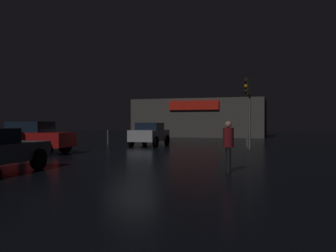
# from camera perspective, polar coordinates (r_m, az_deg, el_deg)

# --- Properties ---
(ground_plane) EXTENTS (120.00, 120.00, 0.00)m
(ground_plane) POSITION_cam_1_polar(r_m,az_deg,el_deg) (18.14, -5.51, -4.45)
(ground_plane) COLOR black
(store_building) EXTENTS (15.20, 8.38, 4.42)m
(store_building) POSITION_cam_1_polar(r_m,az_deg,el_deg) (44.53, 5.24, 1.20)
(store_building) COLOR #4C4742
(store_building) RESTS_ON ground
(traffic_signal_main) EXTENTS (0.42, 0.43, 4.31)m
(traffic_signal_main) POSITION_cam_1_polar(r_m,az_deg,el_deg) (22.49, 12.46, 4.49)
(traffic_signal_main) COLOR #595B60
(traffic_signal_main) RESTS_ON ground
(car_near) EXTENTS (1.96, 3.92, 1.60)m
(car_near) POSITION_cam_1_polar(r_m,az_deg,el_deg) (25.10, -2.88, -1.25)
(car_near) COLOR #B7B7BF
(car_near) RESTS_ON ground
(car_far) EXTENTS (4.11, 2.33, 1.63)m
(car_far) POSITION_cam_1_polar(r_m,az_deg,el_deg) (19.66, -20.55, -1.65)
(car_far) COLOR #A51414
(car_far) RESTS_ON ground
(pedestrian) EXTENTS (0.42, 0.42, 1.60)m
(pedestrian) POSITION_cam_1_polar(r_m,az_deg,el_deg) (11.57, 9.42, -2.56)
(pedestrian) COLOR black
(pedestrian) RESTS_ON ground
(bollard_kerb_a) EXTENTS (0.10, 0.10, 1.08)m
(bollard_kerb_a) POSITION_cam_1_polar(r_m,az_deg,el_deg) (27.29, -9.40, -1.73)
(bollard_kerb_a) COLOR #595B60
(bollard_kerb_a) RESTS_ON ground
(bollard_kerb_b) EXTENTS (0.12, 0.12, 0.93)m
(bollard_kerb_b) POSITION_cam_1_polar(r_m,az_deg,el_deg) (24.27, 12.31, -2.16)
(bollard_kerb_b) COLOR #595B60
(bollard_kerb_b) RESTS_ON ground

